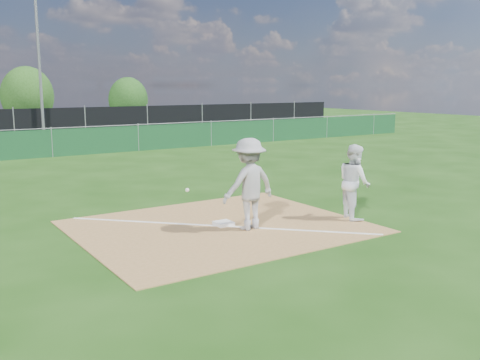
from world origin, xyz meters
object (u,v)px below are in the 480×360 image
object	(u,v)px
play_at_first	(249,184)
car_right	(76,122)
first_base	(224,223)
tree_right	(128,100)
tree_mid	(27,96)
runner	(354,182)
light_pole	(40,69)
car_mid	(18,124)

from	to	relation	value
play_at_first	car_right	size ratio (longest dim) A/B	0.50
first_base	play_at_first	size ratio (longest dim) A/B	0.17
tree_right	tree_mid	bearing A→B (deg)	174.87
play_at_first	car_right	xyz separation A→B (m)	(4.36, 27.16, -0.36)
car_right	tree_right	size ratio (longest dim) A/B	1.16
runner	tree_mid	size ratio (longest dim) A/B	0.39
light_pole	car_mid	world-z (taller)	light_pole
car_right	tree_mid	distance (m)	6.26
runner	tree_right	world-z (taller)	tree_right
car_right	first_base	bearing A→B (deg)	162.27
light_pole	first_base	world-z (taller)	light_pole
light_pole	play_at_first	distance (m)	22.46
play_at_first	tree_right	distance (m)	33.83
light_pole	first_base	bearing A→B (deg)	-93.64
runner	light_pole	bearing A→B (deg)	25.24
runner	car_mid	size ratio (longest dim) A/B	0.41
first_base	play_at_first	xyz separation A→B (m)	(0.30, -0.56, 0.94)
car_mid	car_right	world-z (taller)	car_mid
light_pole	first_base	size ratio (longest dim) A/B	21.51
first_base	tree_mid	world-z (taller)	tree_mid
first_base	runner	distance (m)	3.20
first_base	car_mid	bearing A→B (deg)	88.21
play_at_first	car_mid	world-z (taller)	play_at_first
car_right	tree_right	xyz separation A→B (m)	(5.85, 5.09, 1.28)
play_at_first	tree_mid	xyz separation A→B (m)	(2.59, 32.93, 1.31)
car_right	tree_right	bearing A→B (deg)	-56.80
tree_mid	first_base	bearing A→B (deg)	-95.09
runner	tree_right	distance (m)	33.67
tree_right	car_mid	bearing A→B (deg)	-147.66
light_pole	tree_right	distance (m)	13.71
light_pole	tree_right	world-z (taller)	light_pole
play_at_first	tree_right	world-z (taller)	tree_right
play_at_first	tree_right	xyz separation A→B (m)	(10.21, 32.24, 0.92)
car_mid	tree_mid	distance (m)	7.32
light_pole	first_base	distance (m)	22.07
play_at_first	car_right	bearing A→B (deg)	80.88
runner	car_right	xyz separation A→B (m)	(1.76, 27.70, -0.23)
light_pole	tree_right	xyz separation A→B (m)	(9.13, 10.01, -2.07)
first_base	car_right	bearing A→B (deg)	80.06
light_pole	tree_right	size ratio (longest dim) A/B	2.14
car_mid	first_base	bearing A→B (deg)	167.30
first_base	car_mid	world-z (taller)	car_mid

